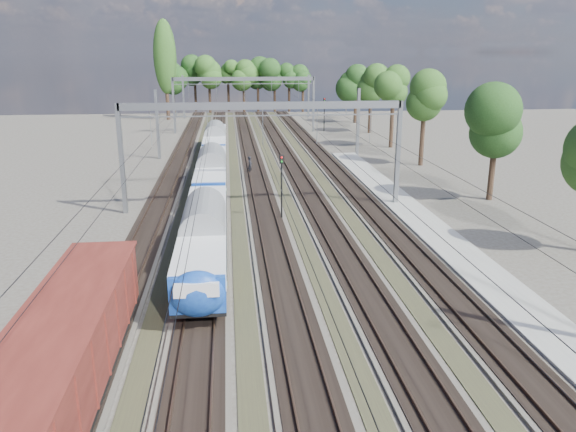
{
  "coord_description": "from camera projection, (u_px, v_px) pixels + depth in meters",
  "views": [
    {
      "loc": [
        -2.85,
        -16.06,
        12.85
      ],
      "look_at": [
        0.81,
        18.13,
        2.8
      ],
      "focal_mm": 35.0,
      "sensor_mm": 36.0,
      "label": 1
    }
  ],
  "objects": [
    {
      "name": "catenary",
      "position": [
        254.0,
        108.0,
        67.74
      ],
      "size": [
        25.65,
        130.0,
        9.0
      ],
      "color": "slate",
      "rests_on": "ground"
    },
    {
      "name": "signal_near",
      "position": [
        282.0,
        180.0,
        43.87
      ],
      "size": [
        0.34,
        0.31,
        5.19
      ],
      "rotation": [
        0.0,
        0.0,
        0.09
      ],
      "color": "black",
      "rests_on": "ground"
    },
    {
      "name": "platform",
      "position": [
        443.0,
        240.0,
        39.49
      ],
      "size": [
        3.0,
        70.0,
        0.3
      ],
      "primitive_type": "cube",
      "color": "gray",
      "rests_on": "ground"
    },
    {
      "name": "worker",
      "position": [
        250.0,
        165.0,
        61.44
      ],
      "size": [
        0.58,
        0.78,
        1.94
      ],
      "primitive_type": "imported",
      "rotation": [
        0.0,
        0.0,
        1.39
      ],
      "color": "black",
      "rests_on": "ground"
    },
    {
      "name": "poplar",
      "position": [
        165.0,
        57.0,
        107.93
      ],
      "size": [
        4.4,
        4.4,
        19.04
      ],
      "color": "black",
      "rests_on": "ground"
    },
    {
      "name": "tree_belt",
      "position": [
        276.0,
        78.0,
        106.89
      ],
      "size": [
        40.28,
        98.7,
        12.08
      ],
      "color": "black",
      "rests_on": "ground"
    },
    {
      "name": "freight_boxcar",
      "position": [
        68.0,
        348.0,
        20.77
      ],
      "size": [
        3.06,
        14.78,
        3.81
      ],
      "color": "black",
      "rests_on": "ground"
    },
    {
      "name": "emu_train",
      "position": [
        212.0,
        167.0,
        53.25
      ],
      "size": [
        2.77,
        58.68,
        4.05
      ],
      "color": "black",
      "rests_on": "ground"
    },
    {
      "name": "track_bed",
      "position": [
        255.0,
        172.0,
        62.14
      ],
      "size": [
        21.0,
        130.0,
        0.34
      ],
      "color": "#47423A",
      "rests_on": "ground"
    },
    {
      "name": "signal_far",
      "position": [
        324.0,
        110.0,
        94.1
      ],
      "size": [
        0.4,
        0.37,
        5.54
      ],
      "rotation": [
        0.0,
        0.0,
        0.42
      ],
      "color": "black",
      "rests_on": "ground"
    }
  ]
}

